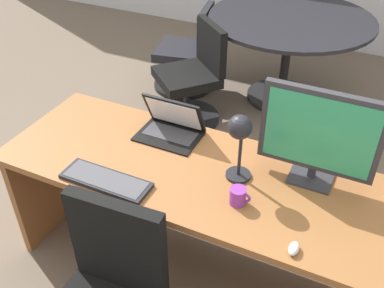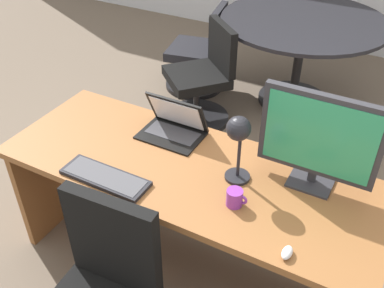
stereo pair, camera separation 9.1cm
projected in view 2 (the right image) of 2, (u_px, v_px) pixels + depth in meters
name	position (u px, v px, depth m)	size (l,w,h in m)	color
ground	(277.00, 136.00, 3.66)	(12.00, 12.00, 0.00)	#6B5B4C
desk	(193.00, 193.00, 2.32)	(1.90, 0.71, 0.75)	brown
monitor	(320.00, 138.00, 1.91)	(0.53, 0.16, 0.47)	#2D2D33
laptop	(175.00, 122.00, 2.36)	(0.33, 0.24, 0.21)	black
keyboard	(105.00, 177.00, 2.08)	(0.44, 0.15, 0.02)	black
mouse	(287.00, 253.00, 1.71)	(0.04, 0.07, 0.03)	silver
desk_lamp	(238.00, 137.00, 1.93)	(0.12, 0.14, 0.36)	black
coffee_mug	(235.00, 198.00, 1.93)	(0.10, 0.07, 0.08)	purple
meeting_table	(301.00, 40.00, 3.77)	(1.39, 1.39, 0.78)	black
meeting_chair_near	(200.00, 57.00, 4.15)	(0.57, 0.56, 0.79)	black
meeting_chair_far	(203.00, 84.00, 3.68)	(0.65, 0.66, 0.84)	black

